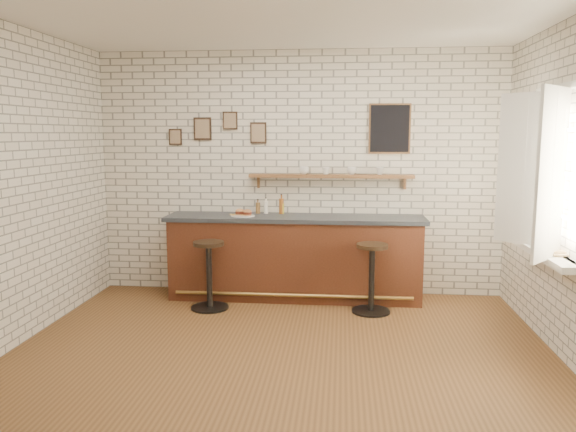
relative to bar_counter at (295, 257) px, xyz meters
name	(u,v)px	position (x,y,z in m)	size (l,w,h in m)	color
ground	(282,350)	(0.02, -1.70, -0.51)	(5.00, 5.00, 0.00)	brown
bar_counter	(295,257)	(0.00, 0.00, 0.00)	(3.10, 0.65, 1.01)	#4C2314
sandwich_plate	(243,216)	(-0.62, -0.06, 0.51)	(0.28, 0.28, 0.01)	white
ciabatta_sandwich	(244,212)	(-0.61, -0.06, 0.55)	(0.22, 0.15, 0.07)	#BE814E
potato_chips	(241,215)	(-0.64, -0.06, 0.52)	(0.26, 0.17, 0.00)	gold
bitters_bottle_brown	(258,208)	(-0.48, 0.18, 0.58)	(0.05, 0.05, 0.18)	brown
bitters_bottle_white	(266,207)	(-0.37, 0.18, 0.58)	(0.05, 0.05, 0.20)	white
bitters_bottle_amber	(281,206)	(-0.18, 0.18, 0.60)	(0.06, 0.06, 0.24)	#8F4B17
condiment_bottle_yellow	(282,208)	(-0.18, 0.18, 0.57)	(0.05, 0.05, 0.17)	gold
bar_stool_left	(209,273)	(-0.94, -0.53, -0.09)	(0.45, 0.45, 0.78)	black
bar_stool_right	(372,276)	(0.90, -0.49, -0.09)	(0.45, 0.45, 0.78)	black
wall_shelf	(331,176)	(0.42, 0.20, 0.97)	(2.00, 0.18, 0.18)	brown
shelf_cup_a	(304,170)	(0.09, 0.20, 1.04)	(0.12, 0.12, 0.09)	white
shelf_cup_b	(326,171)	(0.36, 0.20, 1.04)	(0.09, 0.09, 0.09)	white
shelf_cup_c	(352,171)	(0.67, 0.20, 1.04)	(0.12, 0.12, 0.09)	white
shelf_cup_d	(380,171)	(1.01, 0.20, 1.04)	(0.09, 0.09, 0.09)	white
back_wall_decor	(317,129)	(0.25, 0.28, 1.54)	(2.96, 0.02, 0.56)	black
window_sill	(545,254)	(2.42, -1.40, 0.39)	(0.20, 1.35, 0.06)	white
casement_window	(545,172)	(2.38, -1.40, 1.14)	(0.40, 1.30, 1.56)	white
book_lower	(550,253)	(2.40, -1.58, 0.43)	(0.17, 0.23, 0.02)	tan
book_upper	(549,251)	(2.40, -1.54, 0.45)	(0.15, 0.21, 0.02)	tan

